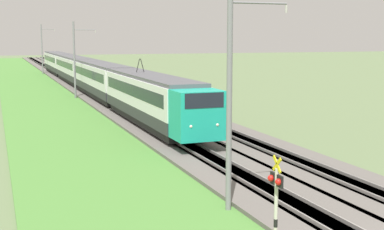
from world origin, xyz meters
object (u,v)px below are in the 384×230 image
Objects in this scene: crossing_signal_near at (276,200)px; catenary_mast_mid at (75,59)px; catenary_mast_near at (231,95)px; catenary_mast_far at (42,49)px; passenger_train at (85,72)px.

catenary_mast_mid reaches higher than crossing_signal_near.
crossing_signal_near is 0.38× the size of catenary_mast_near.
catenary_mast_near reaches higher than catenary_mast_mid.
passenger_train is at bearing -175.74° from catenary_mast_far.
catenary_mast_far is (88.50, -0.82, 2.66)m from crossing_signal_near.
catenary_mast_mid is at bearing -0.00° from catenary_mast_near.
crossing_signal_near is at bearing -3.37° from passenger_train.
crossing_signal_near is 5.78m from catenary_mast_near.
catenary_mast_near is 41.70m from catenary_mast_mid.
passenger_train is 24.14× the size of crossing_signal_near.
catenary_mast_far is at bearing -90.53° from crossing_signal_near.
catenary_mast_near reaches higher than passenger_train.
catenary_mast_mid is at bearing -179.99° from catenary_mast_far.
crossing_signal_near is 88.54m from catenary_mast_far.
passenger_train reaches higher than crossing_signal_near.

